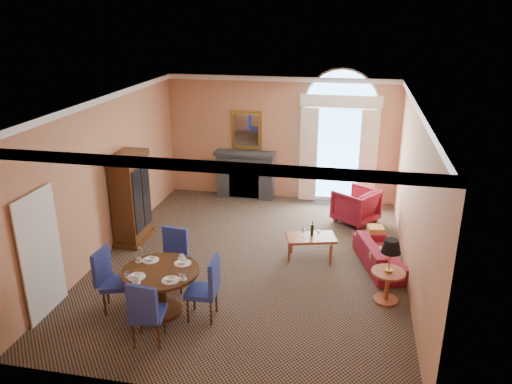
% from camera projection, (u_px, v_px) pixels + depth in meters
% --- Properties ---
extents(ground, '(7.50, 7.50, 0.00)m').
position_uv_depth(ground, '(251.00, 261.00, 10.06)').
color(ground, '#101834').
rests_on(ground, ground).
extents(room_envelope, '(6.04, 7.52, 3.45)m').
position_uv_depth(room_envelope, '(256.00, 131.00, 9.81)').
color(room_envelope, tan).
rests_on(room_envelope, ground).
extents(armoire, '(0.57, 1.00, 1.97)m').
position_uv_depth(armoire, '(131.00, 200.00, 10.65)').
color(armoire, '#391F0D').
rests_on(armoire, ground).
extents(dining_table, '(1.26, 1.26, 1.00)m').
position_uv_depth(dining_table, '(161.00, 281.00, 8.15)').
color(dining_table, '#391F0D').
rests_on(dining_table, ground).
extents(dining_chair_north, '(0.51, 0.52, 1.09)m').
position_uv_depth(dining_chair_north, '(174.00, 254.00, 9.00)').
color(dining_chair_north, navy).
rests_on(dining_chair_north, ground).
extents(dining_chair_south, '(0.55, 0.56, 1.09)m').
position_uv_depth(dining_chair_south, '(145.00, 310.00, 7.32)').
color(dining_chair_south, navy).
rests_on(dining_chair_south, ground).
extents(dining_chair_east, '(0.51, 0.51, 1.09)m').
position_uv_depth(dining_chair_east, '(208.00, 285.00, 7.99)').
color(dining_chair_east, navy).
rests_on(dining_chair_east, ground).
extents(dining_chair_west, '(0.62, 0.62, 1.09)m').
position_uv_depth(dining_chair_west, '(109.00, 276.00, 8.25)').
color(dining_chair_west, navy).
rests_on(dining_chair_west, ground).
extents(sofa, '(1.13, 1.82, 0.50)m').
position_uv_depth(sofa, '(381.00, 255.00, 9.77)').
color(sofa, maroon).
rests_on(sofa, ground).
extents(armchair, '(1.23, 1.22, 0.81)m').
position_uv_depth(armchair, '(356.00, 206.00, 11.77)').
color(armchair, maroon).
rests_on(armchair, ground).
extents(coffee_table, '(1.08, 0.78, 0.81)m').
position_uv_depth(coffee_table, '(311.00, 238.00, 9.99)').
color(coffee_table, '#A34F31').
rests_on(coffee_table, ground).
extents(side_table, '(0.58, 0.58, 1.15)m').
position_uv_depth(side_table, '(389.00, 264.00, 8.43)').
color(side_table, '#A34F31').
rests_on(side_table, ground).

